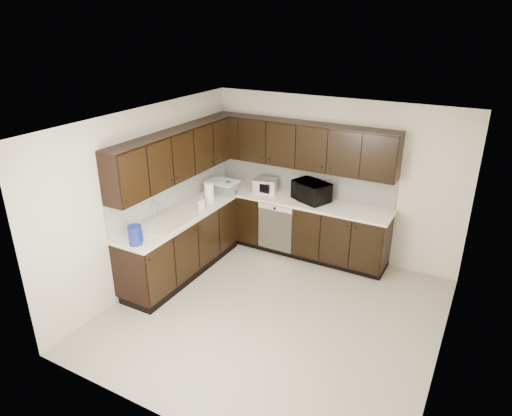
{
  "coord_description": "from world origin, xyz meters",
  "views": [
    {
      "loc": [
        2.16,
        -4.45,
        3.59
      ],
      "look_at": [
        -0.6,
        0.6,
        1.16
      ],
      "focal_mm": 32.0,
      "sensor_mm": 36.0,
      "label": 1
    }
  ],
  "objects": [
    {
      "name": "dishwasher",
      "position": [
        -0.7,
        1.41,
        0.55
      ],
      "size": [
        0.58,
        0.04,
        0.78
      ],
      "color": "beige",
      "rests_on": "lower_cabinets"
    },
    {
      "name": "countertop",
      "position": [
        -1.01,
        1.11,
        0.92
      ],
      "size": [
        3.03,
        2.83,
        0.04
      ],
      "color": "white",
      "rests_on": "lower_cabinets"
    },
    {
      "name": "wall_left",
      "position": [
        -2.0,
        0.0,
        1.25
      ],
      "size": [
        0.02,
        4.0,
        2.5
      ],
      "primitive_type": "cube",
      "color": "beige",
      "rests_on": "floor"
    },
    {
      "name": "backsplash",
      "position": [
        -1.22,
        1.32,
        1.18
      ],
      "size": [
        3.0,
        2.8,
        0.48
      ],
      "color": "silver",
      "rests_on": "countertop"
    },
    {
      "name": "lower_cabinets",
      "position": [
        -1.01,
        1.11,
        0.41
      ],
      "size": [
        3.0,
        2.8,
        0.9
      ],
      "color": "black",
      "rests_on": "floor"
    },
    {
      "name": "blue_pitcher",
      "position": [
        -1.61,
        -0.7,
        1.07
      ],
      "size": [
        0.21,
        0.21,
        0.25
      ],
      "primitive_type": "cylinder",
      "rotation": [
        0.0,
        0.0,
        0.25
      ],
      "color": "navy",
      "rests_on": "countertop"
    },
    {
      "name": "storage_bin",
      "position": [
        -1.63,
        1.35,
        1.03
      ],
      "size": [
        0.57,
        0.49,
        0.19
      ],
      "primitive_type": "cube",
      "rotation": [
        0.0,
        0.0,
        0.34
      ],
      "color": "silver",
      "rests_on": "countertop"
    },
    {
      "name": "teal_tumbler",
      "position": [
        -1.52,
        1.35,
        1.05
      ],
      "size": [
        0.12,
        0.12,
        0.21
      ],
      "primitive_type": "cylinder",
      "rotation": [
        0.0,
        0.0,
        0.4
      ],
      "color": "#0B7F73",
      "rests_on": "countertop"
    },
    {
      "name": "ceiling",
      "position": [
        0.0,
        0.0,
        2.5
      ],
      "size": [
        4.0,
        4.0,
        0.0
      ],
      "primitive_type": "plane",
      "rotation": [
        3.14,
        0.0,
        0.0
      ],
      "color": "white",
      "rests_on": "wall_back"
    },
    {
      "name": "soap_bottle_b",
      "position": [
        -1.87,
        1.26,
        1.05
      ],
      "size": [
        0.1,
        0.1,
        0.21
      ],
      "primitive_type": "imported",
      "rotation": [
        0.0,
        0.0,
        -0.19
      ],
      "color": "gray",
      "rests_on": "countertop"
    },
    {
      "name": "paper_towel_roll",
      "position": [
        -1.59,
        0.91,
        1.09
      ],
      "size": [
        0.14,
        0.14,
        0.31
      ],
      "primitive_type": "cylinder",
      "rotation": [
        0.0,
        0.0,
        0.03
      ],
      "color": "white",
      "rests_on": "countertop"
    },
    {
      "name": "upper_cabinets",
      "position": [
        -1.1,
        1.2,
        1.77
      ],
      "size": [
        3.0,
        2.8,
        0.7
      ],
      "color": "black",
      "rests_on": "wall_back"
    },
    {
      "name": "soap_bottle_a",
      "position": [
        -1.52,
        0.62,
        1.05
      ],
      "size": [
        0.12,
        0.12,
        0.22
      ],
      "primitive_type": "imported",
      "rotation": [
        0.0,
        0.0,
        0.3
      ],
      "color": "gray",
      "rests_on": "countertop"
    },
    {
      "name": "microwave",
      "position": [
        -0.25,
        1.72,
        1.09
      ],
      "size": [
        0.66,
        0.56,
        0.31
      ],
      "primitive_type": "imported",
      "rotation": [
        0.0,
        0.0,
        -0.41
      ],
      "color": "black",
      "rests_on": "countertop"
    },
    {
      "name": "wall_back",
      "position": [
        0.0,
        2.0,
        1.25
      ],
      "size": [
        4.0,
        0.02,
        2.5
      ],
      "primitive_type": "cube",
      "color": "beige",
      "rests_on": "floor"
    },
    {
      "name": "toaster_oven",
      "position": [
        -1.04,
        1.71,
        1.05
      ],
      "size": [
        0.41,
        0.35,
        0.22
      ],
      "primitive_type": "cube",
      "rotation": [
        0.0,
        0.0,
        0.26
      ],
      "color": "silver",
      "rests_on": "countertop"
    },
    {
      "name": "wall_right",
      "position": [
        2.0,
        0.0,
        1.25
      ],
      "size": [
        0.02,
        4.0,
        2.5
      ],
      "primitive_type": "cube",
      "color": "beige",
      "rests_on": "floor"
    },
    {
      "name": "floor",
      "position": [
        0.0,
        0.0,
        0.0
      ],
      "size": [
        4.0,
        4.0,
        0.0
      ],
      "primitive_type": "plane",
      "color": "#ABA38D",
      "rests_on": "ground"
    },
    {
      "name": "wall_front",
      "position": [
        0.0,
        -2.0,
        1.25
      ],
      "size": [
        4.0,
        0.02,
        2.5
      ],
      "primitive_type": "cube",
      "color": "beige",
      "rests_on": "floor"
    },
    {
      "name": "sink",
      "position": [
        -1.68,
        -0.01,
        0.88
      ],
      "size": [
        0.54,
        0.82,
        0.42
      ],
      "color": "beige",
      "rests_on": "countertop"
    }
  ]
}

